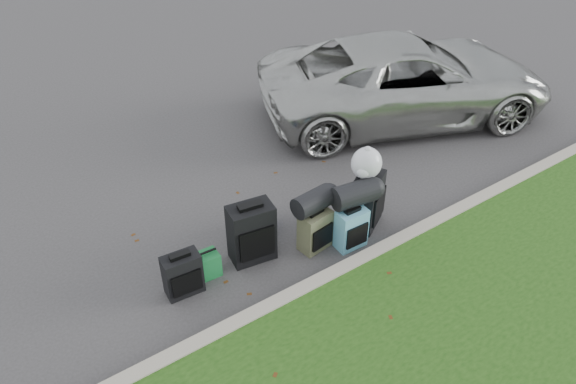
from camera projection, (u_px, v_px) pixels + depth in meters
ground at (302, 229)px, 7.65m from camera, size 120.00×120.00×0.00m
curb at (350, 268)px, 6.94m from camera, size 120.00×0.18×0.15m
suv at (406, 79)px, 9.83m from camera, size 5.61×4.09×1.42m
suitcase_small_black at (183, 274)px, 6.56m from camera, size 0.46×0.28×0.55m
suitcase_large_black_left at (251, 233)px, 6.97m from camera, size 0.60×0.41×0.80m
suitcase_olive at (315, 230)px, 7.20m from camera, size 0.44×0.31×0.56m
suitcase_teal at (351, 229)px, 7.22m from camera, size 0.40×0.25×0.57m
suitcase_large_black_right at (367, 201)px, 7.51m from camera, size 0.61×0.53×0.78m
tote_green at (207, 265)px, 6.86m from camera, size 0.30×0.24×0.33m
tote_navy at (263, 219)px, 7.58m from camera, size 0.31×0.25×0.30m
duffel_left at (313, 202)px, 6.98m from camera, size 0.56×0.34×0.29m
duffel_right at (355, 194)px, 7.08m from camera, size 0.61×0.40×0.32m
trash_bag at (367, 163)px, 7.17m from camera, size 0.41×0.41×0.41m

